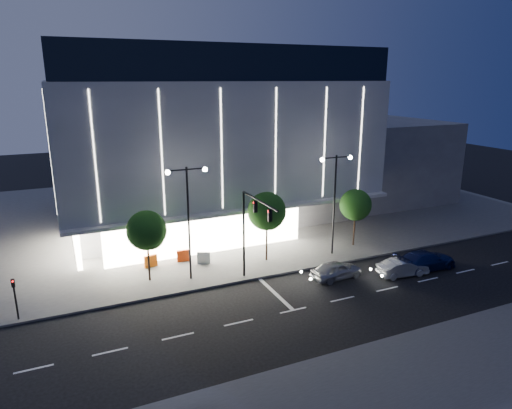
{
  "coord_description": "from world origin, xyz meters",
  "views": [
    {
      "loc": [
        -11.69,
        -26.02,
        15.23
      ],
      "look_at": [
        3.32,
        7.7,
        5.0
      ],
      "focal_mm": 32.0,
      "sensor_mm": 36.0,
      "label": 1
    }
  ],
  "objects": [
    {
      "name": "barrier_a",
      "position": [
        -5.39,
        9.55,
        0.65
      ],
      "size": [
        1.13,
        0.48,
        1.0
      ],
      "primitive_type": "cube",
      "rotation": [
        0.0,
        0.0,
        0.22
      ],
      "color": "#F2590D",
      "rests_on": "sidewalk_museum"
    },
    {
      "name": "car_third",
      "position": [
        15.29,
        0.22,
        0.78
      ],
      "size": [
        5.41,
        2.23,
        1.57
      ],
      "primitive_type": "imported",
      "rotation": [
        0.0,
        0.0,
        1.58
      ],
      "color": "#141C4D",
      "rests_on": "ground"
    },
    {
      "name": "tree_left",
      "position": [
        -5.97,
        7.02,
        4.03
      ],
      "size": [
        3.02,
        3.02,
        5.72
      ],
      "color": "black",
      "rests_on": "ground"
    },
    {
      "name": "sidewalk_museum",
      "position": [
        5.0,
        24.0,
        0.07
      ],
      "size": [
        70.0,
        40.0,
        0.15
      ],
      "primitive_type": "cube",
      "color": "#474747",
      "rests_on": "ground"
    },
    {
      "name": "ped_signal_far",
      "position": [
        -15.0,
        4.5,
        1.89
      ],
      "size": [
        0.22,
        0.24,
        3.0
      ],
      "color": "black",
      "rests_on": "ground"
    },
    {
      "name": "sidewalk_near",
      "position": [
        5.0,
        -12.0,
        0.07
      ],
      "size": [
        70.0,
        10.0,
        0.15
      ],
      "primitive_type": "cube",
      "color": "#474747",
      "rests_on": "ground"
    },
    {
      "name": "tree_mid",
      "position": [
        4.03,
        7.02,
        4.33
      ],
      "size": [
        3.25,
        3.25,
        6.15
      ],
      "color": "black",
      "rests_on": "ground"
    },
    {
      "name": "tree_right",
      "position": [
        13.03,
        7.02,
        3.88
      ],
      "size": [
        2.91,
        2.91,
        5.51
      ],
      "color": "black",
      "rests_on": "ground"
    },
    {
      "name": "museum",
      "position": [
        2.98,
        22.31,
        9.27
      ],
      "size": [
        30.0,
        25.8,
        18.0
      ],
      "color": "#4C4C51",
      "rests_on": "ground"
    },
    {
      "name": "barrier_c",
      "position": [
        -2.6,
        9.62,
        0.65
      ],
      "size": [
        1.12,
        0.34,
        1.0
      ],
      "primitive_type": "cube",
      "rotation": [
        0.0,
        0.0,
        -0.09
      ],
      "color": "red",
      "rests_on": "sidewalk_museum"
    },
    {
      "name": "street_lamp_east",
      "position": [
        10.0,
        6.0,
        5.96
      ],
      "size": [
        3.16,
        0.36,
        9.0
      ],
      "color": "black",
      "rests_on": "ground"
    },
    {
      "name": "barrier_d",
      "position": [
        -1.16,
        8.47,
        0.65
      ],
      "size": [
        1.11,
        0.67,
        1.0
      ],
      "primitive_type": "cube",
      "rotation": [
        0.0,
        0.0,
        -0.41
      ],
      "color": "#BBBBBB",
      "rests_on": "sidewalk_museum"
    },
    {
      "name": "ground",
      "position": [
        0.0,
        0.0,
        0.0
      ],
      "size": [
        160.0,
        160.0,
        0.0
      ],
      "primitive_type": "plane",
      "color": "black",
      "rests_on": "ground"
    },
    {
      "name": "traffic_mast",
      "position": [
        1.0,
        3.34,
        5.03
      ],
      "size": [
        0.33,
        5.89,
        7.07
      ],
      "color": "black",
      "rests_on": "ground"
    },
    {
      "name": "car_lead",
      "position": [
        7.54,
        1.64,
        0.72
      ],
      "size": [
        4.32,
        1.99,
        1.44
      ],
      "primitive_type": "imported",
      "rotation": [
        0.0,
        0.0,
        1.64
      ],
      "color": "#9C9EA3",
      "rests_on": "ground"
    },
    {
      "name": "annex_building",
      "position": [
        26.0,
        24.0,
        5.0
      ],
      "size": [
        16.0,
        20.0,
        10.0
      ],
      "primitive_type": "cube",
      "color": "#4C4C51",
      "rests_on": "ground"
    },
    {
      "name": "street_lamp_west",
      "position": [
        -3.0,
        6.0,
        5.96
      ],
      "size": [
        3.16,
        0.36,
        9.0
      ],
      "color": "black",
      "rests_on": "ground"
    },
    {
      "name": "car_second",
      "position": [
        12.68,
        -0.04,
        0.68
      ],
      "size": [
        4.26,
        1.9,
        1.36
      ],
      "primitive_type": "imported",
      "rotation": [
        0.0,
        0.0,
        1.46
      ],
      "color": "#B2B6BB",
      "rests_on": "ground"
    }
  ]
}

